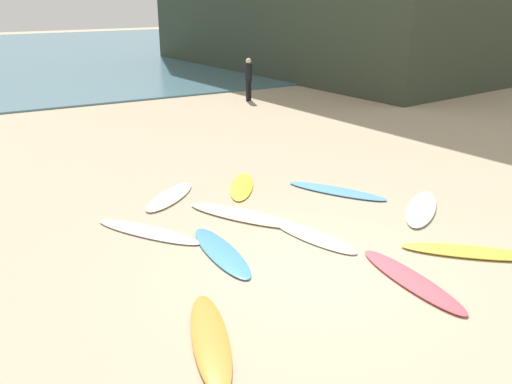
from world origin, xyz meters
The scene contains 14 objects.
ground_plane centered at (0.00, 0.00, 0.00)m, with size 120.00×120.00×0.00m, color tan.
ocean_water centered at (0.00, 35.61, 0.04)m, with size 120.00×40.00×0.08m, color slate.
surfboard_0 centered at (2.64, 2.82, 0.03)m, with size 0.52×2.39×0.07m, color #5296E3.
surfboard_1 centered at (2.83, -0.85, 0.04)m, with size 0.52×2.39×0.08m, color yellow.
surfboard_2 centered at (0.07, 2.60, 0.04)m, with size 0.60×2.54×0.08m, color #F2EFCA.
surfboard_3 centered at (-2.28, -0.94, 0.04)m, with size 0.49×2.24×0.07m, color orange.
surfboard_4 centered at (3.55, 1.05, 0.04)m, with size 0.58×2.18×0.09m, color white.
surfboard_5 centered at (0.77, 1.03, 0.03)m, with size 0.51×1.98×0.06m, color silver.
surfboard_6 centered at (1.20, -1.07, 0.04)m, with size 0.50×2.32×0.08m, color #E44F5C.
surfboard_7 centered at (-1.90, 2.78, 0.03)m, with size 0.49×2.37×0.06m, color white.
surfboard_8 centered at (-1.04, 1.32, 0.03)m, with size 0.53×2.21×0.06m, color #4C96D9.
surfboard_9 centered at (0.87, 4.16, 0.03)m, with size 0.52×1.94×0.07m, color yellow.
surfboard_10 centered at (-0.87, 4.34, 0.04)m, with size 0.59×1.93×0.08m, color #ECE8C9.
beachgoer_near centered at (6.07, 13.44, 0.99)m, with size 0.39×0.39×1.76m.
Camera 1 is at (-4.71, -6.55, 4.42)m, focal length 38.12 mm.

